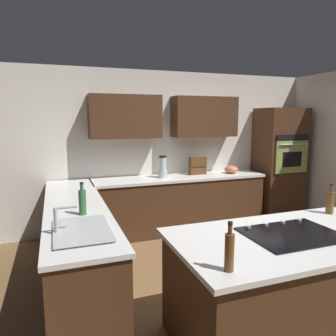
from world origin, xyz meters
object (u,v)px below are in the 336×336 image
at_px(sink_unit, 81,229).
at_px(mixing_bowl, 231,169).
at_px(dish_soap_bottle, 82,201).
at_px(cooktop, 292,234).
at_px(blender, 163,168).
at_px(oil_bottle, 229,251).
at_px(wall_oven, 279,164).
at_px(spice_rack, 198,166).
at_px(second_bottle, 330,202).

distance_m(sink_unit, mixing_bowl, 3.38).
bearing_deg(dish_soap_bottle, cooktop, 143.85).
distance_m(blender, oil_bottle, 3.14).
xyz_separation_m(blender, dish_soap_bottle, (1.37, 1.58, -0.02)).
xyz_separation_m(sink_unit, oil_bottle, (-0.81, 1.02, 0.11)).
xyz_separation_m(wall_oven, oil_bottle, (2.87, 3.08, 0.02)).
distance_m(wall_oven, blender, 2.25).
relative_size(sink_unit, dish_soap_bottle, 2.16).
xyz_separation_m(wall_oven, sink_unit, (3.68, 2.06, -0.09)).
distance_m(mixing_bowl, oil_bottle, 3.60).
bearing_deg(blender, spice_rack, -172.42).
bearing_deg(spice_rack, blender, 7.58).
bearing_deg(mixing_bowl, blender, 0.00).
height_order(sink_unit, cooktop, sink_unit).
bearing_deg(sink_unit, second_bottle, 172.46).
bearing_deg(sink_unit, cooktop, 157.86).
bearing_deg(spice_rack, sink_unit, 45.89).
height_order(wall_oven, second_bottle, wall_oven).
xyz_separation_m(mixing_bowl, second_bottle, (0.31, 2.37, 0.06)).
relative_size(sink_unit, cooktop, 0.92).
distance_m(wall_oven, second_bottle, 2.71).
xyz_separation_m(sink_unit, second_bottle, (-2.37, 0.31, 0.10)).
bearing_deg(blender, second_bottle, 111.65).
xyz_separation_m(wall_oven, mixing_bowl, (1.00, 0.00, -0.04)).
bearing_deg(second_bottle, spice_rack, -83.24).
relative_size(oil_bottle, second_bottle, 1.06).
bearing_deg(second_bottle, sink_unit, -7.54).
height_order(sink_unit, blender, blender).
bearing_deg(oil_bottle, mixing_bowl, -121.26).
relative_size(cooktop, dish_soap_bottle, 2.34).
relative_size(blender, mixing_bowl, 1.49).
relative_size(mixing_bowl, second_bottle, 0.78).
distance_m(cooktop, blender, 2.72).
height_order(dish_soap_bottle, oil_bottle, dish_soap_bottle).
distance_m(blender, spice_rack, 0.66).
distance_m(sink_unit, oil_bottle, 1.31).
height_order(spice_rack, second_bottle, second_bottle).
bearing_deg(wall_oven, spice_rack, -3.01).
distance_m(sink_unit, blender, 2.51).
bearing_deg(wall_oven, cooktop, 52.77).
relative_size(wall_oven, mixing_bowl, 8.53).
bearing_deg(sink_unit, mixing_bowl, -142.47).
distance_m(wall_oven, mixing_bowl, 1.00).
bearing_deg(mixing_bowl, dish_soap_bottle, 31.05).
xyz_separation_m(cooktop, dish_soap_bottle, (1.56, -1.14, 0.13)).
xyz_separation_m(cooktop, mixing_bowl, (-1.06, -2.71, 0.06)).
bearing_deg(second_bottle, blender, -68.35).
distance_m(oil_bottle, second_bottle, 1.71).
bearing_deg(sink_unit, oil_bottle, 128.36).
bearing_deg(spice_rack, wall_oven, 176.99).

